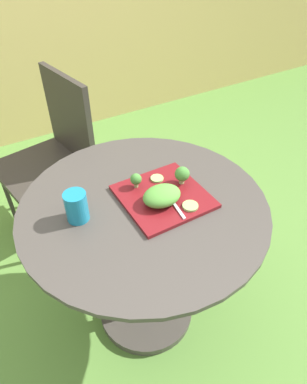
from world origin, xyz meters
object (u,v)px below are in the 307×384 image
object	(u,v)px
salad_plate	(163,196)
fork	(172,202)
drinking_glass	(77,208)
patio_chair	(55,148)

from	to	relation	value
salad_plate	fork	bearing A→B (deg)	-81.87
drinking_glass	fork	size ratio (longest dim) A/B	0.69
salad_plate	drinking_glass	world-z (taller)	drinking_glass
patio_chair	fork	world-z (taller)	patio_chair
salad_plate	drinking_glass	bearing A→B (deg)	169.40
patio_chair	salad_plate	distance (m)	0.85
salad_plate	drinking_glass	xyz separation A→B (m)	(-0.30, 0.06, 0.04)
patio_chair	drinking_glass	distance (m)	0.80
salad_plate	drinking_glass	distance (m)	0.31
patio_chair	salad_plate	size ratio (longest dim) A/B	3.05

